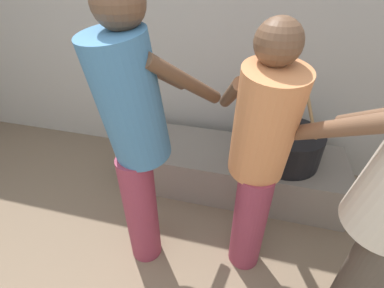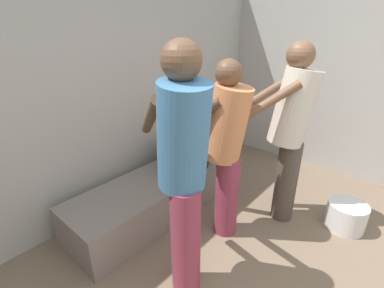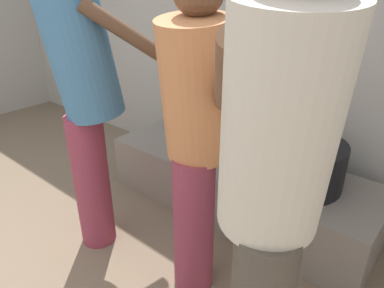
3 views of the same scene
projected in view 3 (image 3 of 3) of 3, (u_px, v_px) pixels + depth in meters
The scene contains 6 objects.
block_enclosure_rear at pixel (220, 23), 2.65m from camera, with size 5.61×0.20×2.29m, color #ADA8A0.
hearth_ledge at pixel (237, 185), 2.38m from camera, with size 1.80×0.60×0.37m, color slate.
cooking_pot_main at pixel (299, 163), 2.01m from camera, with size 0.51×0.51×0.71m.
cook_in_cream_shirt at pixel (272, 183), 0.98m from camera, with size 0.66×0.73×1.63m.
cook_in_orange_shirt at pixel (197, 128), 1.53m from camera, with size 0.48×0.70×1.52m.
cook_in_blue_shirt at pixel (85, 86), 1.78m from camera, with size 0.62×0.75×1.67m.
Camera 3 is at (1.62, 0.20, 1.46)m, focal length 32.95 mm.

